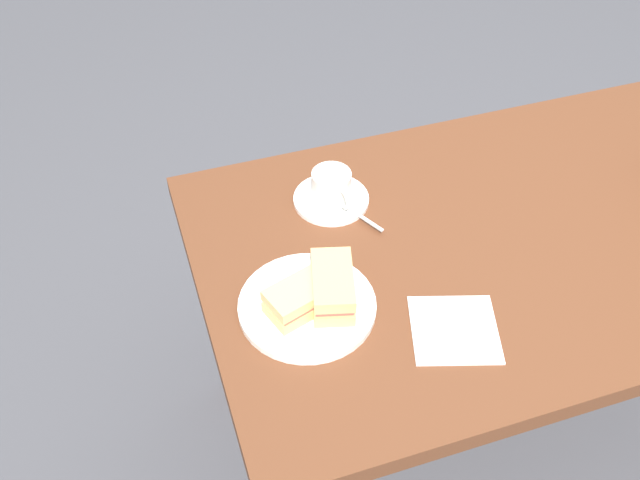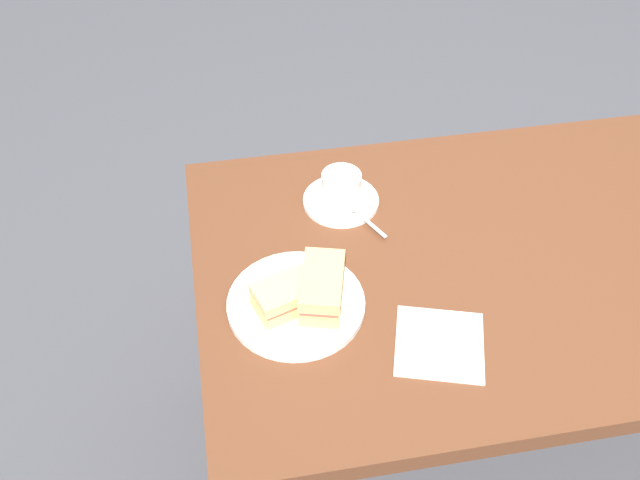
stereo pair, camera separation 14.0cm
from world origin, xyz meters
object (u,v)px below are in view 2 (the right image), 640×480
Objects in this scene: dining_table at (513,287)px; spoon at (364,218)px; sandwich_front at (288,295)px; coffee_cup at (342,187)px; coffee_saucer at (341,201)px; sandwich_back at (322,287)px; napkin at (439,344)px; sandwich_plate at (296,304)px.

spoon is at bearing 154.74° from dining_table.
sandwich_front is 0.30m from coffee_cup.
spoon reaches higher than coffee_saucer.
sandwich_back reaches higher than coffee_cup.
coffee_cup is at bearing 104.11° from napkin.
spoon reaches higher than sandwich_plate.
sandwich_back reaches higher than coffee_saucer.
spoon is (0.03, -0.07, -0.03)m from coffee_cup.
sandwich_plate is 2.28× the size of coffee_cup.
sandwich_plate is at bearing -172.84° from dining_table.
sandwich_front reaches higher than sandwich_plate.
sandwich_front reaches higher than coffee_saucer.
napkin is (0.06, -0.32, -0.01)m from spoon.
sandwich_back is (-0.40, -0.06, 0.15)m from dining_table.
sandwich_front is 0.06m from sandwich_back.
coffee_cup is 1.17× the size of spoon.
spoon is (-0.28, 0.13, 0.11)m from dining_table.
sandwich_front reaches higher than napkin.
sandwich_plate is 2.67× the size of spoon.
spoon reaches higher than napkin.
coffee_saucer is 0.08m from spoon.
coffee_cup reaches higher than spoon.
coffee_cup is at bearing 62.50° from sandwich_plate.
coffee_cup reaches higher than sandwich_plate.
dining_table is 5.08× the size of sandwich_plate.
sandwich_plate is 1.59× the size of coffee_saucer.
spoon is 0.62× the size of napkin.
coffee_cup is at bearing 71.52° from sandwich_back.
sandwich_back is 0.27m from coffee_cup.
coffee_saucer is at bearing 147.70° from dining_table.
sandwich_front is at bearing -132.60° from spoon.
sandwich_back reaches higher than dining_table.
sandwich_plate is 0.29m from coffee_cup.
sandwich_front is (-0.46, -0.06, 0.14)m from dining_table.
sandwich_plate reaches higher than coffee_saucer.
coffee_cup is (-0.32, 0.20, 0.15)m from dining_table.
sandwich_front is at bearing -156.61° from sandwich_plate.
napkin is (0.18, -0.12, -0.04)m from sandwich_back.
spoon is 0.32m from napkin.
spoon is at bearing 48.75° from sandwich_plate.
coffee_saucer is at bearing 117.04° from spoon.
sandwich_plate reaches higher than dining_table.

